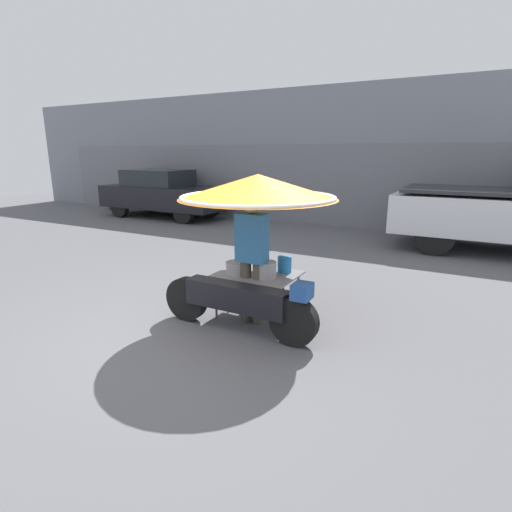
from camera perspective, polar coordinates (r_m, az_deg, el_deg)
ground_plane at (r=4.99m, az=-9.17°, el=-11.19°), size 36.00×36.00×0.00m
shopfront_building at (r=12.93m, az=16.41°, el=13.34°), size 28.00×2.06×4.03m
vendor_motorcycle_cart at (r=5.05m, az=-0.01°, el=7.12°), size 2.11×2.02×1.89m
vendor_person at (r=5.03m, az=-0.59°, el=0.43°), size 0.38×0.22×1.65m
parked_car at (r=14.01m, az=-13.18°, el=8.75°), size 4.42×1.67×1.59m
potted_plant at (r=16.51m, az=-19.71°, el=7.94°), size 0.73×0.73×0.89m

